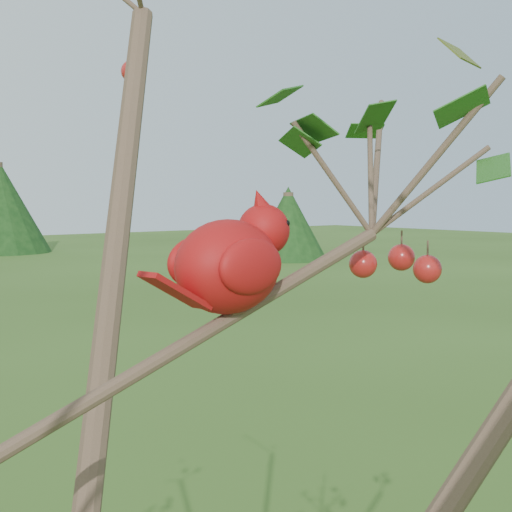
{
  "coord_description": "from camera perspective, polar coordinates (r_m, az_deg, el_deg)",
  "views": [
    {
      "loc": [
        -0.25,
        -0.68,
        2.26
      ],
      "look_at": [
        0.37,
        0.08,
        2.18
      ],
      "focal_mm": 55.0,
      "sensor_mm": 36.0,
      "label": 1
    }
  ],
  "objects": [
    {
      "name": "crabapple_tree",
      "position": [
        0.72,
        -16.38,
        -6.28
      ],
      "size": [
        2.35,
        2.05,
        2.95
      ],
      "color": "#453125",
      "rests_on": "ground"
    },
    {
      "name": "cardinal",
      "position": [
        0.95,
        -1.74,
        -0.38
      ],
      "size": [
        0.24,
        0.13,
        0.17
      ],
      "rotation": [
        0.0,
        0.0,
        0.14
      ],
      "color": "#A4110E",
      "rests_on": "ground"
    }
  ]
}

